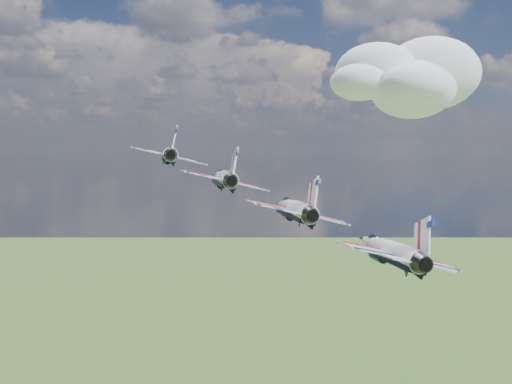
# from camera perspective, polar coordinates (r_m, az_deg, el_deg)

# --- Properties ---
(cloud_far) EXTENTS (57.34, 45.05, 22.53)m
(cloud_far) POSITION_cam_1_polar(r_m,az_deg,el_deg) (218.64, 13.88, 10.79)
(cloud_far) COLOR white
(jet_0) EXTENTS (14.37, 17.23, 6.66)m
(jet_0) POSITION_cam_1_polar(r_m,az_deg,el_deg) (79.15, -8.69, 3.75)
(jet_0) COLOR white
(jet_1) EXTENTS (14.37, 17.23, 6.66)m
(jet_1) POSITION_cam_1_polar(r_m,az_deg,el_deg) (69.37, -3.29, 1.43)
(jet_1) COLOR silver
(jet_2) EXTENTS (14.37, 17.23, 6.66)m
(jet_2) POSITION_cam_1_polar(r_m,az_deg,el_deg) (60.54, 3.77, -1.63)
(jet_2) COLOR silver
(jet_3) EXTENTS (14.37, 17.23, 6.66)m
(jet_3) POSITION_cam_1_polar(r_m,az_deg,el_deg) (53.16, 13.04, -5.59)
(jet_3) COLOR white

